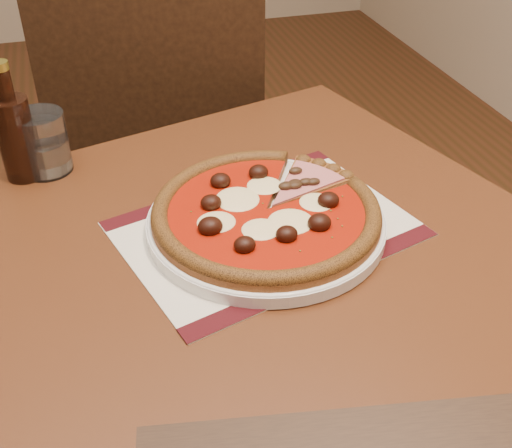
{
  "coord_description": "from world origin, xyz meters",
  "views": [
    {
      "loc": [
        0.7,
        -0.82,
        1.28
      ],
      "look_at": [
        0.89,
        -0.15,
        0.78
      ],
      "focal_mm": 45.0,
      "sensor_mm": 36.0,
      "label": 1
    }
  ],
  "objects_px": {
    "table": "(260,306)",
    "chair_far": "(162,149)",
    "water_glass": "(42,143)",
    "bottle": "(16,134)",
    "plate": "(266,223)",
    "pizza": "(266,211)"
  },
  "relations": [
    {
      "from": "plate",
      "to": "water_glass",
      "type": "height_order",
      "value": "water_glass"
    },
    {
      "from": "pizza",
      "to": "water_glass",
      "type": "height_order",
      "value": "water_glass"
    },
    {
      "from": "chair_far",
      "to": "plate",
      "type": "relative_size",
      "value": 2.88
    },
    {
      "from": "bottle",
      "to": "table",
      "type": "bearing_deg",
      "value": -43.58
    },
    {
      "from": "table",
      "to": "bottle",
      "type": "distance_m",
      "value": 0.45
    },
    {
      "from": "table",
      "to": "bottle",
      "type": "height_order",
      "value": "bottle"
    },
    {
      "from": "table",
      "to": "plate",
      "type": "bearing_deg",
      "value": 63.79
    },
    {
      "from": "chair_far",
      "to": "plate",
      "type": "bearing_deg",
      "value": 105.12
    },
    {
      "from": "table",
      "to": "chair_far",
      "type": "relative_size",
      "value": 1.03
    },
    {
      "from": "chair_far",
      "to": "pizza",
      "type": "bearing_deg",
      "value": 105.09
    },
    {
      "from": "table",
      "to": "chair_far",
      "type": "distance_m",
      "value": 0.7
    },
    {
      "from": "table",
      "to": "pizza",
      "type": "distance_m",
      "value": 0.14
    },
    {
      "from": "plate",
      "to": "table",
      "type": "bearing_deg",
      "value": -116.21
    },
    {
      "from": "pizza",
      "to": "water_glass",
      "type": "distance_m",
      "value": 0.39
    },
    {
      "from": "water_glass",
      "to": "bottle",
      "type": "bearing_deg",
      "value": -164.32
    },
    {
      "from": "pizza",
      "to": "water_glass",
      "type": "relative_size",
      "value": 3.23
    },
    {
      "from": "table",
      "to": "water_glass",
      "type": "height_order",
      "value": "water_glass"
    },
    {
      "from": "water_glass",
      "to": "plate",
      "type": "bearing_deg",
      "value": -41.24
    },
    {
      "from": "chair_far",
      "to": "bottle",
      "type": "bearing_deg",
      "value": 66.1
    },
    {
      "from": "chair_far",
      "to": "bottle",
      "type": "xyz_separation_m",
      "value": [
        -0.27,
        -0.4,
        0.28
      ]
    },
    {
      "from": "bottle",
      "to": "plate",
      "type": "bearing_deg",
      "value": -37.02
    },
    {
      "from": "chair_far",
      "to": "water_glass",
      "type": "distance_m",
      "value": 0.52
    }
  ]
}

